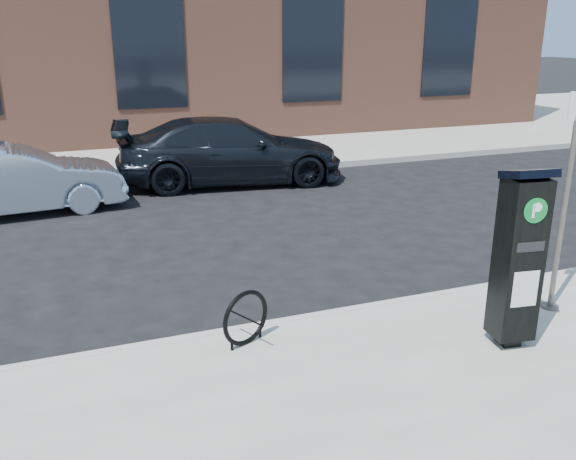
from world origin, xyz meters
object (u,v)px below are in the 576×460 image
parking_kiosk (519,256)px  sign_pole (565,204)px  car_dark (230,151)px  car_silver (15,180)px  bike_rack (246,318)px

parking_kiosk → sign_pole: sign_pole is taller
sign_pole → car_dark: size_ratio=0.51×
car_silver → car_dark: 4.67m
sign_pole → bike_rack: size_ratio=4.26×
bike_rack → parking_kiosk: bearing=-45.2°
car_silver → car_dark: (4.56, 0.98, 0.09)m
car_silver → car_dark: car_dark is taller
parking_kiosk → bike_rack: bearing=167.8°
sign_pole → bike_rack: 3.94m
parking_kiosk → sign_pole: size_ratio=0.74×
parking_kiosk → car_dark: (-0.65, 8.81, -0.41)m
car_dark → sign_pole: bearing=-160.5°
bike_rack → car_silver: size_ratio=0.16×
bike_rack → car_silver: bearing=85.9°
bike_rack → car_silver: car_silver is taller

